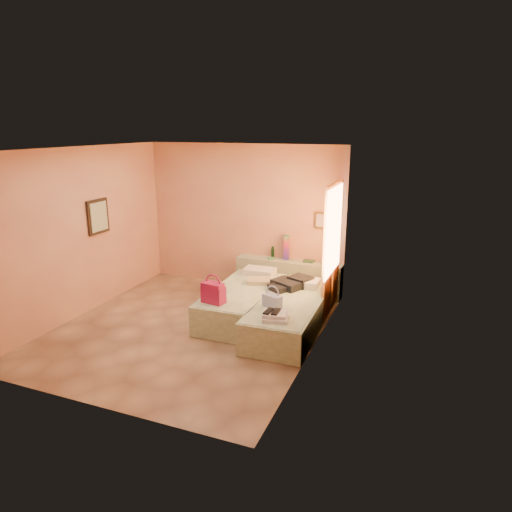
{
  "coord_description": "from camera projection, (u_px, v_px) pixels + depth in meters",
  "views": [
    {
      "loc": [
        3.43,
        -5.84,
        3.12
      ],
      "look_at": [
        0.8,
        0.85,
        1.06
      ],
      "focal_mm": 32.0,
      "sensor_mm": 36.0,
      "label": 1
    }
  ],
  "objects": [
    {
      "name": "ground",
      "position": [
        190.0,
        328.0,
        7.29
      ],
      "size": [
        4.5,
        4.5,
        0.0
      ],
      "primitive_type": "plane",
      "color": "tan",
      "rests_on": "ground"
    },
    {
      "name": "room_walls",
      "position": [
        215.0,
        213.0,
        7.23
      ],
      "size": [
        4.02,
        4.51,
        2.81
      ],
      "color": "tan",
      "rests_on": "ground"
    },
    {
      "name": "headboard_ledge",
      "position": [
        288.0,
        277.0,
        8.74
      ],
      "size": [
        2.05,
        0.3,
        0.65
      ],
      "primitive_type": "cube",
      "color": "#A7B292",
      "rests_on": "ground"
    },
    {
      "name": "bed_left",
      "position": [
        242.0,
        303.0,
        7.67
      ],
      "size": [
        0.95,
        2.02,
        0.5
      ],
      "primitive_type": "cube",
      "rotation": [
        0.0,
        0.0,
        0.02
      ],
      "color": "beige",
      "rests_on": "ground"
    },
    {
      "name": "bed_right",
      "position": [
        288.0,
        317.0,
        7.09
      ],
      "size": [
        0.95,
        2.02,
        0.5
      ],
      "primitive_type": "cube",
      "rotation": [
        0.0,
        0.0,
        0.02
      ],
      "color": "beige",
      "rests_on": "ground"
    },
    {
      "name": "water_bottle",
      "position": [
        273.0,
        252.0,
        8.8
      ],
      "size": [
        0.08,
        0.08,
        0.22
      ],
      "primitive_type": "cylinder",
      "rotation": [
        0.0,
        0.0,
        0.41
      ],
      "color": "#153B1F",
      "rests_on": "headboard_ledge"
    },
    {
      "name": "rainbow_box",
      "position": [
        286.0,
        248.0,
        8.67
      ],
      "size": [
        0.13,
        0.13,
        0.47
      ],
      "primitive_type": "cube",
      "rotation": [
        0.0,
        0.0,
        0.26
      ],
      "color": "#A81448",
      "rests_on": "headboard_ledge"
    },
    {
      "name": "small_dish",
      "position": [
        271.0,
        259.0,
        8.72
      ],
      "size": [
        0.16,
        0.16,
        0.03
      ],
      "primitive_type": "cylinder",
      "rotation": [
        0.0,
        0.0,
        0.28
      ],
      "color": "#4E8F63",
      "rests_on": "headboard_ledge"
    },
    {
      "name": "green_book",
      "position": [
        309.0,
        261.0,
        8.56
      ],
      "size": [
        0.2,
        0.15,
        0.03
      ],
      "primitive_type": "cube",
      "rotation": [
        0.0,
        0.0,
        -0.04
      ],
      "color": "#284B31",
      "rests_on": "headboard_ledge"
    },
    {
      "name": "flower_vase",
      "position": [
        328.0,
        257.0,
        8.4
      ],
      "size": [
        0.24,
        0.24,
        0.27
      ],
      "primitive_type": "cube",
      "rotation": [
        0.0,
        0.0,
        -0.2
      ],
      "color": "white",
      "rests_on": "headboard_ledge"
    },
    {
      "name": "magenta_handbag",
      "position": [
        213.0,
        292.0,
        6.96
      ],
      "size": [
        0.37,
        0.25,
        0.33
      ],
      "primitive_type": "cube",
      "rotation": [
        0.0,
        0.0,
        -0.15
      ],
      "color": "#A81448",
      "rests_on": "bed_left"
    },
    {
      "name": "khaki_garment",
      "position": [
        259.0,
        281.0,
        7.88
      ],
      "size": [
        0.47,
        0.42,
        0.07
      ],
      "primitive_type": "cube",
      "rotation": [
        0.0,
        0.0,
        0.32
      ],
      "color": "tan",
      "rests_on": "bed_left"
    },
    {
      "name": "clothes_pile",
      "position": [
        290.0,
        283.0,
        7.62
      ],
      "size": [
        0.7,
        0.7,
        0.16
      ],
      "primitive_type": "cube",
      "rotation": [
        0.0,
        0.0,
        -0.42
      ],
      "color": "black",
      "rests_on": "bed_right"
    },
    {
      "name": "blue_handbag",
      "position": [
        272.0,
        301.0,
        6.8
      ],
      "size": [
        0.32,
        0.22,
        0.19
      ],
      "primitive_type": "cube",
      "rotation": [
        0.0,
        0.0,
        -0.36
      ],
      "color": "#475FAB",
      "rests_on": "bed_right"
    },
    {
      "name": "towel_stack",
      "position": [
        276.0,
        317.0,
        6.37
      ],
      "size": [
        0.4,
        0.36,
        0.1
      ],
      "primitive_type": "cube",
      "rotation": [
        0.0,
        0.0,
        0.18
      ],
      "color": "white",
      "rests_on": "bed_right"
    },
    {
      "name": "sandal_pair",
      "position": [
        272.0,
        312.0,
        6.38
      ],
      "size": [
        0.18,
        0.23,
        0.02
      ],
      "primitive_type": "cube",
      "rotation": [
        0.0,
        0.0,
        -0.05
      ],
      "color": "black",
      "rests_on": "towel_stack"
    }
  ]
}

